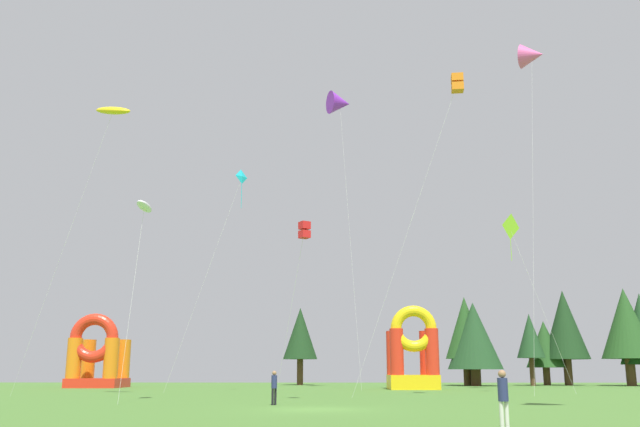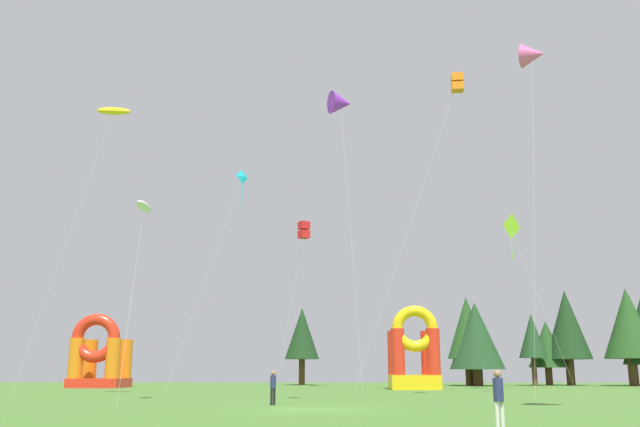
{
  "view_description": "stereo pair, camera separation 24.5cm",
  "coord_description": "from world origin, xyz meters",
  "px_view_note": "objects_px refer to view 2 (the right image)",
  "views": [
    {
      "loc": [
        0.76,
        -29.8,
        1.63
      ],
      "look_at": [
        0.0,
        12.44,
        11.19
      ],
      "focal_mm": 38.76,
      "sensor_mm": 36.0,
      "label": 1
    },
    {
      "loc": [
        1.0,
        -29.79,
        1.63
      ],
      "look_at": [
        0.0,
        12.44,
        11.19
      ],
      "focal_mm": 38.76,
      "sensor_mm": 36.0,
      "label": 2
    }
  ],
  "objects_px": {
    "kite_red_box": "(304,231)",
    "kite_lime_diamond": "(510,228)",
    "person_midfield": "(273,385)",
    "kite_yellow_parafoil": "(114,111)",
    "inflatable_yellow_castle": "(414,359)",
    "kite_purple_delta": "(341,103)",
    "kite_cyan_diamond": "(242,180)",
    "inflatable_red_slide": "(99,359)",
    "kite_pink_delta": "(533,55)",
    "person_far_side": "(499,395)",
    "kite_white_parafoil": "(144,207)",
    "kite_orange_box": "(457,84)"
  },
  "relations": [
    {
      "from": "inflatable_red_slide",
      "to": "inflatable_yellow_castle",
      "type": "height_order",
      "value": "inflatable_yellow_castle"
    },
    {
      "from": "kite_pink_delta",
      "to": "kite_orange_box",
      "type": "height_order",
      "value": "kite_pink_delta"
    },
    {
      "from": "inflatable_yellow_castle",
      "to": "kite_lime_diamond",
      "type": "bearing_deg",
      "value": -59.75
    },
    {
      "from": "kite_white_parafoil",
      "to": "person_far_side",
      "type": "distance_m",
      "value": 24.16
    },
    {
      "from": "kite_pink_delta",
      "to": "kite_lime_diamond",
      "type": "bearing_deg",
      "value": -158.02
    },
    {
      "from": "kite_orange_box",
      "to": "kite_red_box",
      "type": "bearing_deg",
      "value": -159.23
    },
    {
      "from": "kite_yellow_parafoil",
      "to": "inflatable_yellow_castle",
      "type": "relative_size",
      "value": 2.76
    },
    {
      "from": "person_midfield",
      "to": "inflatable_red_slide",
      "type": "height_order",
      "value": "inflatable_red_slide"
    },
    {
      "from": "kite_lime_diamond",
      "to": "kite_white_parafoil",
      "type": "bearing_deg",
      "value": -150.68
    },
    {
      "from": "kite_white_parafoil",
      "to": "kite_purple_delta",
      "type": "bearing_deg",
      "value": 64.46
    },
    {
      "from": "person_midfield",
      "to": "kite_yellow_parafoil",
      "type": "bearing_deg",
      "value": -73.81
    },
    {
      "from": "inflatable_yellow_castle",
      "to": "kite_red_box",
      "type": "bearing_deg",
      "value": -110.22
    },
    {
      "from": "kite_red_box",
      "to": "inflatable_red_slide",
      "type": "relative_size",
      "value": 1.44
    },
    {
      "from": "kite_pink_delta",
      "to": "person_midfield",
      "type": "relative_size",
      "value": 17.04
    },
    {
      "from": "kite_red_box",
      "to": "kite_lime_diamond",
      "type": "xyz_separation_m",
      "value": [
        14.3,
        12.05,
        2.51
      ]
    },
    {
      "from": "kite_pink_delta",
      "to": "kite_white_parafoil",
      "type": "relative_size",
      "value": 2.53
    },
    {
      "from": "kite_pink_delta",
      "to": "kite_cyan_diamond",
      "type": "bearing_deg",
      "value": 178.35
    },
    {
      "from": "kite_lime_diamond",
      "to": "person_far_side",
      "type": "relative_size",
      "value": 7.59
    },
    {
      "from": "kite_purple_delta",
      "to": "kite_lime_diamond",
      "type": "bearing_deg",
      "value": -39.64
    },
    {
      "from": "kite_orange_box",
      "to": "inflatable_red_slide",
      "type": "distance_m",
      "value": 41.41
    },
    {
      "from": "kite_pink_delta",
      "to": "kite_yellow_parafoil",
      "type": "xyz_separation_m",
      "value": [
        -30.15,
        -7.6,
        -7.36
      ]
    },
    {
      "from": "kite_purple_delta",
      "to": "person_far_side",
      "type": "distance_m",
      "value": 46.57
    },
    {
      "from": "inflatable_red_slide",
      "to": "kite_red_box",
      "type": "bearing_deg",
      "value": -53.67
    },
    {
      "from": "kite_cyan_diamond",
      "to": "inflatable_red_slide",
      "type": "distance_m",
      "value": 23.96
    },
    {
      "from": "kite_cyan_diamond",
      "to": "kite_lime_diamond",
      "type": "xyz_separation_m",
      "value": [
        19.71,
        -1.84,
        -4.23
      ]
    },
    {
      "from": "kite_pink_delta",
      "to": "kite_orange_box",
      "type": "relative_size",
      "value": 1.35
    },
    {
      "from": "kite_white_parafoil",
      "to": "inflatable_yellow_castle",
      "type": "relative_size",
      "value": 1.54
    },
    {
      "from": "kite_red_box",
      "to": "kite_yellow_parafoil",
      "type": "relative_size",
      "value": 0.51
    },
    {
      "from": "kite_orange_box",
      "to": "kite_white_parafoil",
      "type": "bearing_deg",
      "value": -166.29
    },
    {
      "from": "kite_cyan_diamond",
      "to": "inflatable_red_slide",
      "type": "bearing_deg",
      "value": 137.5
    },
    {
      "from": "kite_lime_diamond",
      "to": "kite_purple_delta",
      "type": "xyz_separation_m",
      "value": [
        -12.03,
        9.97,
        13.72
      ]
    },
    {
      "from": "kite_white_parafoil",
      "to": "kite_orange_box",
      "type": "bearing_deg",
      "value": 13.71
    },
    {
      "from": "kite_pink_delta",
      "to": "kite_orange_box",
      "type": "xyz_separation_m",
      "value": [
        -7.83,
        -9.67,
        -6.51
      ]
    },
    {
      "from": "person_midfield",
      "to": "inflatable_yellow_castle",
      "type": "bearing_deg",
      "value": -145.42
    },
    {
      "from": "kite_lime_diamond",
      "to": "inflatable_red_slide",
      "type": "relative_size",
      "value": 1.86
    },
    {
      "from": "kite_orange_box",
      "to": "inflatable_yellow_castle",
      "type": "height_order",
      "value": "kite_orange_box"
    },
    {
      "from": "inflatable_red_slide",
      "to": "kite_lime_diamond",
      "type": "bearing_deg",
      "value": -23.99
    },
    {
      "from": "kite_red_box",
      "to": "inflatable_red_slide",
      "type": "xyz_separation_m",
      "value": [
        -20.13,
        27.37,
        -6.53
      ]
    },
    {
      "from": "person_far_side",
      "to": "person_midfield",
      "type": "xyz_separation_m",
      "value": [
        -7.4,
        13.88,
        -0.03
      ]
    },
    {
      "from": "kite_lime_diamond",
      "to": "person_far_side",
      "type": "bearing_deg",
      "value": -105.38
    },
    {
      "from": "kite_lime_diamond",
      "to": "person_midfield",
      "type": "bearing_deg",
      "value": -134.74
    },
    {
      "from": "kite_white_parafoil",
      "to": "person_midfield",
      "type": "relative_size",
      "value": 6.74
    },
    {
      "from": "kite_white_parafoil",
      "to": "person_midfield",
      "type": "bearing_deg",
      "value": -20.58
    },
    {
      "from": "kite_lime_diamond",
      "to": "person_midfield",
      "type": "relative_size",
      "value": 7.84
    },
    {
      "from": "kite_cyan_diamond",
      "to": "inflatable_red_slide",
      "type": "xyz_separation_m",
      "value": [
        -14.71,
        13.48,
        -13.27
      ]
    },
    {
      "from": "kite_white_parafoil",
      "to": "inflatable_red_slide",
      "type": "xyz_separation_m",
      "value": [
        -11.47,
        28.21,
        -7.71
      ]
    },
    {
      "from": "kite_purple_delta",
      "to": "person_far_side",
      "type": "xyz_separation_m",
      "value": [
        3.9,
        -39.53,
        -24.32
      ]
    },
    {
      "from": "kite_pink_delta",
      "to": "kite_yellow_parafoil",
      "type": "height_order",
      "value": "kite_pink_delta"
    },
    {
      "from": "kite_purple_delta",
      "to": "kite_yellow_parafoil",
      "type": "height_order",
      "value": "kite_purple_delta"
    },
    {
      "from": "kite_white_parafoil",
      "to": "kite_orange_box",
      "type": "relative_size",
      "value": 0.54
    }
  ]
}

